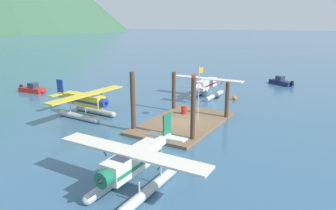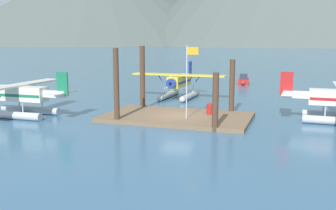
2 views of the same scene
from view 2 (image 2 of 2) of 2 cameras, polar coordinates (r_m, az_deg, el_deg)
ground_plane at (r=31.15m, az=1.34°, el=-2.06°), size 1200.00×1200.00×0.00m
dock_platform at (r=31.12m, az=1.34°, el=-1.79°), size 11.84×6.95×0.30m
piling_near_left at (r=29.37m, az=-7.75°, el=2.84°), size 0.42×0.42×5.77m
piling_near_right at (r=26.66m, az=7.12°, el=0.39°), size 0.44×0.44×4.15m
piling_far_left at (r=35.11m, az=-3.85°, el=4.08°), size 0.47×0.47×5.83m
piling_far_right at (r=33.07m, az=9.56°, el=2.66°), size 0.45×0.45×4.73m
flagpole at (r=29.11m, az=3.06°, el=4.80°), size 0.95×0.10×5.70m
fuel_drum at (r=31.54m, az=6.33°, el=-0.60°), size 0.62×0.62×0.88m
seaplane_yellow_bow_left at (r=41.85m, az=1.69°, el=3.17°), size 10.42×7.98×3.84m
seaplane_cream_port_aft at (r=34.26m, az=-21.31°, el=1.03°), size 7.98×10.42×3.84m
boat_red_open_north at (r=56.89m, az=11.26°, el=3.63°), size 1.95×4.88×1.50m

